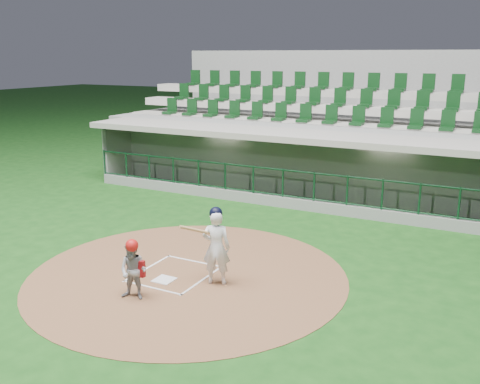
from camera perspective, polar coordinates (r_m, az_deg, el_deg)
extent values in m
plane|color=#133F12|center=(12.64, -6.23, -8.25)|extent=(120.00, 120.00, 0.00)
cylinder|color=brown|center=(12.33, -5.58, -8.80)|extent=(7.20, 7.20, 0.01)
cube|color=silver|center=(12.10, -8.09, -9.26)|extent=(0.43, 0.43, 0.02)
cube|color=white|center=(12.82, -9.80, -7.97)|extent=(0.05, 1.80, 0.01)
cube|color=silver|center=(12.03, -4.02, -9.33)|extent=(0.05, 1.80, 0.01)
cube|color=white|center=(13.06, -4.89, -7.37)|extent=(1.55, 0.05, 0.01)
cube|color=silver|center=(11.78, -9.37, -10.03)|extent=(1.55, 0.05, 0.01)
cube|color=slate|center=(19.14, 6.33, -2.06)|extent=(15.00, 3.00, 0.10)
cube|color=slate|center=(20.27, 8.09, 2.89)|extent=(15.00, 0.20, 2.70)
cube|color=beige|center=(20.11, 8.00, 3.53)|extent=(13.50, 0.04, 0.90)
cube|color=slate|center=(22.54, -11.66, 3.90)|extent=(0.20, 3.00, 2.70)
cube|color=gray|center=(18.31, 6.29, 6.32)|extent=(15.40, 3.50, 0.20)
cube|color=slate|center=(17.57, 4.54, -1.15)|extent=(15.00, 0.15, 0.40)
cube|color=black|center=(17.21, 4.65, 3.91)|extent=(15.00, 0.01, 0.95)
cube|color=brown|center=(20.02, 7.44, -0.54)|extent=(12.75, 0.40, 0.45)
cube|color=white|center=(19.82, -1.61, 6.64)|extent=(1.30, 0.35, 0.04)
cube|color=white|center=(17.72, 15.67, 5.18)|extent=(1.30, 0.35, 0.04)
imported|color=maroon|center=(22.11, -5.51, 2.85)|extent=(1.35, 0.97, 1.88)
imported|color=#A21811|center=(20.76, 0.51, 2.05)|extent=(1.14, 0.76, 1.81)
imported|color=#A91D12|center=(19.35, 11.52, 0.94)|extent=(1.00, 0.74, 1.88)
imported|color=#AC1612|center=(18.70, 22.61, -0.45)|extent=(1.76, 1.20, 1.82)
cube|color=gray|center=(21.75, 9.58, 4.42)|extent=(17.00, 6.50, 2.50)
cube|color=gray|center=(20.17, 8.38, 7.00)|extent=(16.60, 0.95, 0.30)
cube|color=#A7A197|center=(21.00, 9.30, 8.77)|extent=(16.60, 0.95, 0.30)
cube|color=gray|center=(21.86, 10.16, 10.40)|extent=(16.60, 0.95, 0.30)
cube|color=slate|center=(24.75, 12.17, 8.71)|extent=(17.00, 0.25, 5.05)
imported|color=white|center=(11.55, -2.55, -5.93)|extent=(0.70, 0.57, 1.66)
sphere|color=black|center=(11.31, -2.59, -2.28)|extent=(0.28, 0.28, 0.28)
cylinder|color=tan|center=(11.33, -4.30, -4.16)|extent=(0.58, 0.79, 0.39)
imported|color=gray|center=(11.14, -11.32, -8.26)|extent=(0.66, 0.56, 1.20)
sphere|color=#B51413|center=(10.94, -11.46, -5.61)|extent=(0.26, 0.26, 0.26)
cube|color=maroon|center=(11.24, -10.84, -7.97)|extent=(0.32, 0.10, 0.35)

